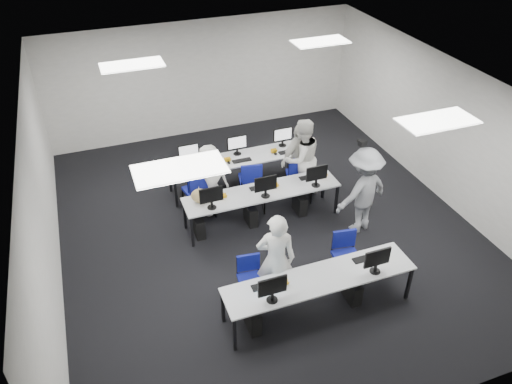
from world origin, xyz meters
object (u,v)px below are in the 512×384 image
object	(u,v)px
chair_0	(251,287)
chair_6	(250,186)
chair_3	(254,197)
desk_front	(320,280)
photographer	(363,191)
student_1	(301,158)
desk_mid	(262,193)
chair_5	(197,198)
chair_2	(202,204)
chair_7	(296,181)
chair_1	(345,264)
chair_4	(302,187)
student_0	(276,259)
student_2	(210,179)
student_3	(298,159)

from	to	relation	value
chair_0	chair_6	xyz separation A→B (m)	(1.01, 2.82, 0.04)
chair_3	chair_6	xyz separation A→B (m)	(0.07, 0.39, 0.02)
desk_front	photographer	world-z (taller)	photographer
chair_3	photographer	xyz separation A→B (m)	(1.76, -1.37, 0.63)
chair_6	student_1	bearing A→B (deg)	1.64
desk_mid	chair_3	xyz separation A→B (m)	(-0.02, 0.46, -0.40)
chair_5	chair_6	distance (m)	1.21
chair_2	chair_7	xyz separation A→B (m)	(2.20, 0.12, 0.00)
photographer	desk_mid	bearing A→B (deg)	-40.48
chair_1	photographer	world-z (taller)	photographer
chair_2	chair_4	size ratio (longest dim) A/B	0.96
chair_6	student_0	world-z (taller)	student_0
chair_0	chair_3	size ratio (longest dim) A/B	0.93
chair_0	chair_2	distance (m)	2.60
chair_5	student_2	distance (m)	0.56
desk_mid	student_0	xyz separation A→B (m)	(-0.57, -2.11, 0.20)
chair_6	chair_7	size ratio (longest dim) A/B	1.11
chair_4	photographer	bearing A→B (deg)	-43.24
chair_0	student_0	size ratio (longest dim) A/B	0.48
chair_4	chair_6	world-z (taller)	chair_6
student_0	student_3	xyz separation A→B (m)	(1.70, 2.90, -0.07)
desk_mid	student_0	size ratio (longest dim) A/B	1.81
chair_0	chair_6	bearing A→B (deg)	77.18
desk_mid	chair_2	xyz separation A→B (m)	(-1.11, 0.61, -0.41)
chair_2	chair_3	xyz separation A→B (m)	(1.09, -0.16, 0.01)
chair_6	student_2	size ratio (longest dim) A/B	0.63
chair_2	student_2	world-z (taller)	student_2
desk_mid	student_2	distance (m)	1.14
chair_3	student_3	size ratio (longest dim) A/B	0.56
chair_6	student_1	world-z (taller)	student_1
chair_0	student_2	size ratio (longest dim) A/B	0.55
desk_front	chair_4	distance (m)	3.28
chair_1	chair_6	distance (m)	3.00
chair_2	chair_4	bearing A→B (deg)	-16.68
chair_4	student_2	distance (m)	2.05
chair_2	chair_3	world-z (taller)	chair_3
chair_7	photographer	bearing A→B (deg)	-51.34
chair_0	chair_1	bearing A→B (deg)	4.26
chair_2	student_1	bearing A→B (deg)	-12.01
chair_4	student_3	world-z (taller)	student_3
desk_mid	chair_4	world-z (taller)	chair_4
chair_5	chair_3	bearing A→B (deg)	-28.18
student_2	student_1	bearing A→B (deg)	-17.58
chair_2	chair_7	distance (m)	2.20
student_0	chair_1	bearing A→B (deg)	-159.20
desk_front	chair_7	bearing A→B (deg)	71.94
chair_3	chair_7	bearing A→B (deg)	25.71
desk_mid	desk_front	bearing A→B (deg)	-90.00
chair_3	student_1	size ratio (longest dim) A/B	0.50
desk_mid	chair_6	distance (m)	0.93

